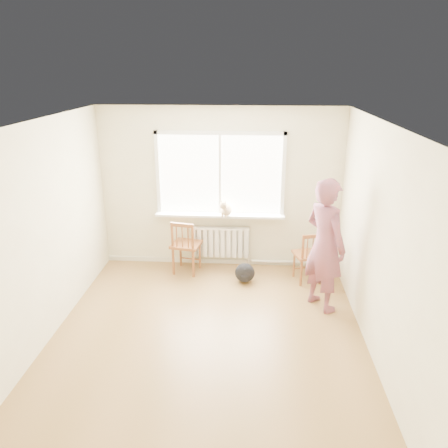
% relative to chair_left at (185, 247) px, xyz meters
% --- Properties ---
extents(floor, '(4.50, 4.50, 0.00)m').
position_rel_chair_left_xyz_m(floor, '(0.55, -1.83, -0.47)').
color(floor, olive).
rests_on(floor, ground).
extents(ceiling, '(4.50, 4.50, 0.00)m').
position_rel_chair_left_xyz_m(ceiling, '(0.55, -1.83, 2.23)').
color(ceiling, white).
rests_on(ceiling, back_wall).
extents(back_wall, '(4.00, 0.01, 2.70)m').
position_rel_chair_left_xyz_m(back_wall, '(0.55, 0.42, 0.88)').
color(back_wall, beige).
rests_on(back_wall, ground).
extents(window, '(2.12, 0.05, 1.42)m').
position_rel_chair_left_xyz_m(window, '(0.55, 0.39, 1.20)').
color(window, white).
rests_on(window, back_wall).
extents(windowsill, '(2.15, 0.22, 0.04)m').
position_rel_chair_left_xyz_m(windowsill, '(0.55, 0.31, 0.46)').
color(windowsill, white).
rests_on(windowsill, back_wall).
extents(radiator, '(1.00, 0.12, 0.55)m').
position_rel_chair_left_xyz_m(radiator, '(0.55, 0.33, -0.03)').
color(radiator, white).
rests_on(radiator, back_wall).
extents(heating_pipe, '(1.40, 0.04, 0.04)m').
position_rel_chair_left_xyz_m(heating_pipe, '(1.80, 0.36, -0.39)').
color(heating_pipe, silver).
rests_on(heating_pipe, back_wall).
extents(baseboard, '(4.00, 0.03, 0.08)m').
position_rel_chair_left_xyz_m(baseboard, '(0.55, 0.40, -0.43)').
color(baseboard, beige).
rests_on(baseboard, ground).
extents(chair_left, '(0.53, 0.51, 0.92)m').
position_rel_chair_left_xyz_m(chair_left, '(0.00, 0.00, 0.00)').
color(chair_left, brown).
rests_on(chair_left, floor).
extents(chair_right, '(0.52, 0.50, 0.86)m').
position_rel_chair_left_xyz_m(chair_right, '(2.00, -0.20, -0.03)').
color(chair_right, brown).
rests_on(chair_right, floor).
extents(person, '(0.77, 0.83, 1.90)m').
position_rel_chair_left_xyz_m(person, '(2.10, -0.95, 0.49)').
color(person, '#AD395B').
rests_on(person, floor).
extents(cat, '(0.27, 0.43, 0.30)m').
position_rel_chair_left_xyz_m(cat, '(0.66, 0.22, 0.60)').
color(cat, beige).
rests_on(cat, windowsill).
extents(backpack, '(0.37, 0.32, 0.32)m').
position_rel_chair_left_xyz_m(backpack, '(0.99, -0.27, -0.31)').
color(backpack, black).
rests_on(backpack, floor).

